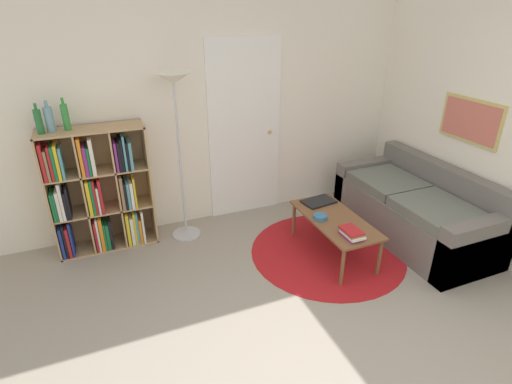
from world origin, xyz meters
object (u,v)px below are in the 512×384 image
bottle_middle (49,119)px  bottle_right (66,117)px  bookshelf (99,193)px  bottle_left (39,121)px  couch (417,211)px  coffee_table (335,222)px  bowl (320,217)px  laptop (319,202)px  floor_lamp (175,104)px

bottle_middle → bottle_right: 0.14m
bookshelf → bottle_left: bearing=-177.3°
couch → coffee_table: bearing=178.9°
bowl → bottle_right: size_ratio=0.46×
laptop → bottle_right: 2.60m
bottle_middle → bottle_right: (0.13, 0.01, 0.00)m
coffee_table → laptop: laptop is taller
bottle_left → laptop: bearing=-14.7°
floor_lamp → bottle_middle: floor_lamp is taller
bookshelf → floor_lamp: 1.18m
bowl → bottle_left: 2.73m
coffee_table → bottle_right: bearing=155.2°
bookshelf → bottle_middle: size_ratio=4.48×
bottle_right → coffee_table: bearing=-24.8°
couch → bottle_left: 3.85m
laptop → bookshelf: bearing=162.5°
floor_lamp → bottle_right: size_ratio=5.89×
bookshelf → bowl: (1.98, -0.99, -0.18)m
floor_lamp → couch: bearing=-22.0°
bottle_middle → coffee_table: bearing=-23.5°
floor_lamp → coffee_table: size_ratio=1.70×
couch → laptop: couch is taller
laptop → floor_lamp: bearing=156.9°
bottle_middle → bowl: bearing=-23.8°
floor_lamp → bottle_left: (-1.20, 0.09, -0.07)m
bowl → couch: bearing=-3.2°
couch → bowl: (-1.18, 0.07, 0.14)m
couch → bottle_middle: bottle_middle is taller
coffee_table → bottle_middle: bottle_middle is taller
laptop → bottle_middle: 2.72m
bottle_left → bottle_middle: bearing=17.3°
bowl → bottle_middle: size_ratio=0.48×
couch → bottle_left: bearing=163.6°
bookshelf → floor_lamp: size_ratio=0.73×
laptop → bottle_middle: bearing=164.3°
bottle_left → floor_lamp: bearing=-4.5°
coffee_table → bookshelf: bearing=153.9°
laptop → bottle_right: bottle_right is taller
couch → bookshelf: bearing=161.5°
bottle_middle → bottle_right: size_ratio=0.96×
laptop → bottle_middle: size_ratio=1.29×
bottle_middle → floor_lamp: bearing=-6.2°
bookshelf → laptop: (2.15, -0.68, -0.19)m
bowl → bottle_left: (-2.36, 0.98, 0.96)m
floor_lamp → laptop: floor_lamp is taller
floor_lamp → bottle_middle: 1.12m
bowl → floor_lamp: bearing=142.7°
floor_lamp → bottle_right: (-0.98, 0.13, -0.06)m
coffee_table → bowl: (-0.14, 0.05, 0.06)m
couch → coffee_table: size_ratio=1.73×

